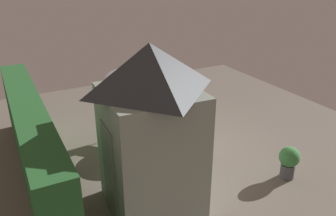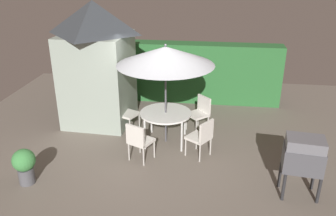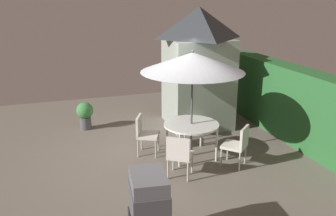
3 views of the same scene
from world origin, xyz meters
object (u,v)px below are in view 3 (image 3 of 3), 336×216
Objects in this scene: chair_toward_house at (144,132)px; potted_plant_by_shed at (85,114)px; garden_shed at (198,67)px; chair_near_shed at (180,154)px; patio_umbrella at (193,62)px; patio_table at (191,126)px; bbq_grill at (149,198)px; chair_far_side at (238,143)px; chair_toward_hedge at (194,116)px.

potted_plant_by_shed is at bearing -151.36° from chair_toward_house.
garden_shed is 3.56× the size of chair_toward_house.
chair_toward_house is at bearing -165.05° from chair_near_shed.
patio_umbrella reaches higher than potted_plant_by_shed.
bbq_grill is at bearing -32.12° from patio_table.
potted_plant_by_shed is (-3.28, -2.81, -0.09)m from chair_far_side.
patio_umbrella is at bearing 145.91° from chair_near_shed.
patio_umbrella is 1.93m from chair_toward_house.
chair_far_side is 1.92m from chair_toward_hedge.
garden_shed reaches higher than chair_near_shed.
patio_table is 1.02× the size of bbq_grill.
garden_shed is 3.56× the size of chair_near_shed.
chair_near_shed is at bearing -34.09° from patio_table.
potted_plant_by_shed is at bearing -140.29° from patio_table.
chair_near_shed is at bearing 14.95° from chair_toward_house.
patio_table reaches higher than potted_plant_by_shed.
chair_toward_house is at bearing -65.61° from chair_toward_hedge.
patio_umbrella is 2.01× the size of bbq_grill.
garden_shed reaches higher than bbq_grill.
patio_table is at bearing 39.71° from potted_plant_by_shed.
chair_toward_house is at bearing 166.40° from bbq_grill.
chair_far_side is at bearing -4.23° from garden_shed.
patio_umbrella is at bearing -136.65° from chair_far_side.
patio_table is 1.25m from chair_toward_hedge.
chair_far_side is at bearing 6.74° from chair_toward_hedge.
patio_umbrella is at bearing 39.71° from potted_plant_by_shed.
patio_umbrella is 2.68× the size of chair_far_side.
chair_toward_hedge is (-1.91, -0.23, 0.00)m from chair_far_side.
patio_table is 1.07m from chair_toward_house.
patio_table is 3.26m from bbq_grill.
patio_umbrella is at bearing 64.71° from chair_toward_house.
chair_toward_hedge is (-2.00, 1.12, 0.00)m from chair_near_shed.
garden_shed is 2.62× the size of patio_table.
chair_toward_house is (0.67, -1.47, 0.00)m from chair_toward_hedge.
chair_near_shed reaches higher than potted_plant_by_shed.
patio_table is at bearing -26.09° from garden_shed.
potted_plant_by_shed is at bearing -139.38° from chair_far_side.
bbq_grill is 1.33× the size of chair_toward_hedge.
potted_plant_by_shed is (-1.37, -2.59, -0.09)m from chair_toward_hedge.
garden_shed is 3.29m from potted_plant_by_shed.
garden_shed reaches higher than patio_umbrella.
potted_plant_by_shed is at bearing -140.29° from patio_umbrella.
bbq_grill is at bearing -13.60° from chair_toward_house.
chair_far_side is (2.71, -0.20, -1.11)m from garden_shed.
chair_toward_house is (-1.24, -1.70, 0.00)m from chair_far_side.
garden_shed is at bearing 150.27° from bbq_grill.
chair_near_shed reaches higher than patio_table.
chair_toward_house is 1.21× the size of potted_plant_by_shed.
bbq_grill reaches higher than patio_table.
garden_shed is 2.67× the size of bbq_grill.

